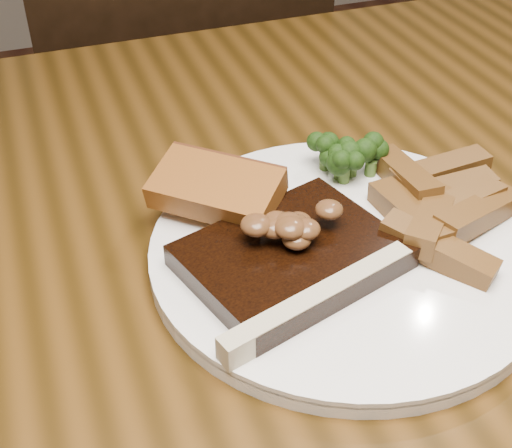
{
  "coord_description": "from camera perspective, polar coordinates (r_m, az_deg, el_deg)",
  "views": [
    {
      "loc": [
        -0.14,
        -0.42,
        1.13
      ],
      "look_at": [
        0.0,
        -0.0,
        0.78
      ],
      "focal_mm": 50.0,
      "sensor_mm": 36.0,
      "label": 1
    }
  ],
  "objects": [
    {
      "name": "chair_far",
      "position": [
        1.26,
        -6.05,
        7.83
      ],
      "size": [
        0.45,
        0.45,
        0.91
      ],
      "rotation": [
        0.0,
        0.0,
        3.1
      ],
      "color": "black",
      "rests_on": "ground"
    },
    {
      "name": "plate",
      "position": [
        0.58,
        7.1,
        -2.4
      ],
      "size": [
        0.33,
        0.33,
        0.01
      ],
      "primitive_type": "cylinder",
      "rotation": [
        0.0,
        0.0,
        -0.06
      ],
      "color": "white",
      "rests_on": "dining_table"
    },
    {
      "name": "potato_wedges",
      "position": [
        0.61,
        13.81,
        1.19
      ],
      "size": [
        0.12,
        0.12,
        0.02
      ],
      "primitive_type": null,
      "color": "brown",
      "rests_on": "plate"
    },
    {
      "name": "steak_bone",
      "position": [
        0.51,
        5.09,
        -6.54
      ],
      "size": [
        0.16,
        0.06,
        0.02
      ],
      "primitive_type": "cube",
      "rotation": [
        0.0,
        0.0,
        0.29
      ],
      "color": "#BBB091",
      "rests_on": "plate"
    },
    {
      "name": "broccoli_cluster",
      "position": [
        0.64,
        6.65,
        5.2
      ],
      "size": [
        0.06,
        0.06,
        0.04
      ],
      "primitive_type": null,
      "color": "#1C390D",
      "rests_on": "plate"
    },
    {
      "name": "dining_table",
      "position": [
        0.65,
        -0.49,
        -8.61
      ],
      "size": [
        1.6,
        0.9,
        0.75
      ],
      "color": "#452B0D",
      "rests_on": "ground"
    },
    {
      "name": "garlic_bread",
      "position": [
        0.59,
        -3.16,
        1.3
      ],
      "size": [
        0.11,
        0.11,
        0.02
      ],
      "primitive_type": "cube",
      "rotation": [
        0.0,
        0.0,
        -0.74
      ],
      "color": "brown",
      "rests_on": "plate"
    },
    {
      "name": "mushroom_pile",
      "position": [
        0.53,
        3.18,
        -0.03
      ],
      "size": [
        0.07,
        0.07,
        0.03
      ],
      "primitive_type": null,
      "color": "#58301B",
      "rests_on": "steak"
    },
    {
      "name": "steak",
      "position": [
        0.54,
        2.85,
        -2.76
      ],
      "size": [
        0.18,
        0.16,
        0.02
      ],
      "primitive_type": "cube",
      "rotation": [
        0.0,
        0.0,
        0.29
      ],
      "color": "black",
      "rests_on": "plate"
    }
  ]
}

